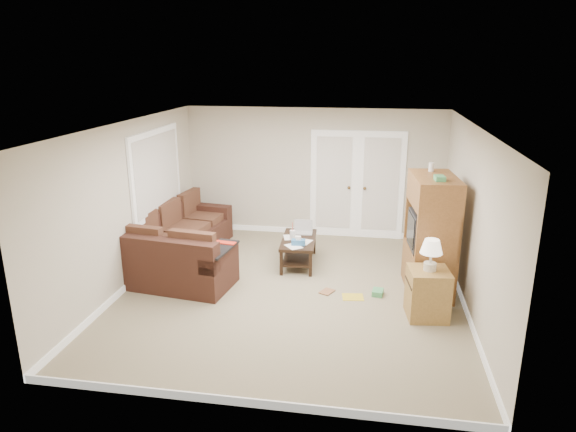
% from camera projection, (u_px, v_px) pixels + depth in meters
% --- Properties ---
extents(floor, '(5.50, 5.50, 0.00)m').
position_uv_depth(floor, '(291.00, 291.00, 7.76)').
color(floor, gray).
rests_on(floor, ground).
extents(ceiling, '(5.00, 5.50, 0.02)m').
position_uv_depth(ceiling, '(292.00, 125.00, 7.04)').
color(ceiling, white).
rests_on(ceiling, wall_back).
extents(wall_left, '(0.02, 5.50, 2.50)m').
position_uv_depth(wall_left, '(129.00, 205.00, 7.79)').
color(wall_left, beige).
rests_on(wall_left, floor).
extents(wall_right, '(0.02, 5.50, 2.50)m').
position_uv_depth(wall_right, '(472.00, 221.00, 7.01)').
color(wall_right, beige).
rests_on(wall_right, floor).
extents(wall_back, '(5.00, 0.02, 2.50)m').
position_uv_depth(wall_back, '(314.00, 173.00, 10.00)').
color(wall_back, beige).
rests_on(wall_back, floor).
extents(wall_front, '(5.00, 0.02, 2.50)m').
position_uv_depth(wall_front, '(246.00, 294.00, 4.80)').
color(wall_front, beige).
rests_on(wall_front, floor).
extents(baseboards, '(5.00, 5.50, 0.10)m').
position_uv_depth(baseboards, '(291.00, 288.00, 7.75)').
color(baseboards, white).
rests_on(baseboards, floor).
extents(french_doors, '(1.80, 0.05, 2.13)m').
position_uv_depth(french_doors, '(357.00, 186.00, 9.89)').
color(french_doors, white).
rests_on(french_doors, floor).
extents(window_left, '(0.05, 1.92, 1.42)m').
position_uv_depth(window_left, '(157.00, 172.00, 8.64)').
color(window_left, white).
rests_on(window_left, wall_left).
extents(sectional_sofa, '(1.98, 3.03, 0.87)m').
position_uv_depth(sectional_sofa, '(178.00, 248.00, 8.60)').
color(sectional_sofa, '#3C1F17').
rests_on(sectional_sofa, floor).
extents(coffee_table, '(0.62, 1.14, 0.76)m').
position_uv_depth(coffee_table, '(299.00, 250.00, 8.76)').
color(coffee_table, black).
rests_on(coffee_table, floor).
extents(tv_armoire, '(0.71, 1.16, 1.90)m').
position_uv_depth(tv_armoire, '(430.00, 234.00, 7.56)').
color(tv_armoire, brown).
rests_on(tv_armoire, floor).
extents(side_cabinet, '(0.58, 0.58, 1.11)m').
position_uv_depth(side_cabinet, '(428.00, 290.00, 6.89)').
color(side_cabinet, olive).
rests_on(side_cabinet, floor).
extents(space_heater, '(0.12, 0.10, 0.28)m').
position_uv_depth(space_heater, '(408.00, 239.00, 9.65)').
color(space_heater, silver).
rests_on(space_heater, floor).
extents(floor_magazine, '(0.34, 0.28, 0.01)m').
position_uv_depth(floor_magazine, '(353.00, 297.00, 7.57)').
color(floor_magazine, gold).
rests_on(floor_magazine, floor).
extents(floor_greenbox, '(0.18, 0.22, 0.08)m').
position_uv_depth(floor_greenbox, '(378.00, 292.00, 7.63)').
color(floor_greenbox, '#439459').
rests_on(floor_greenbox, floor).
extents(floor_book, '(0.25, 0.28, 0.02)m').
position_uv_depth(floor_book, '(322.00, 290.00, 7.78)').
color(floor_book, brown).
rests_on(floor_book, floor).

